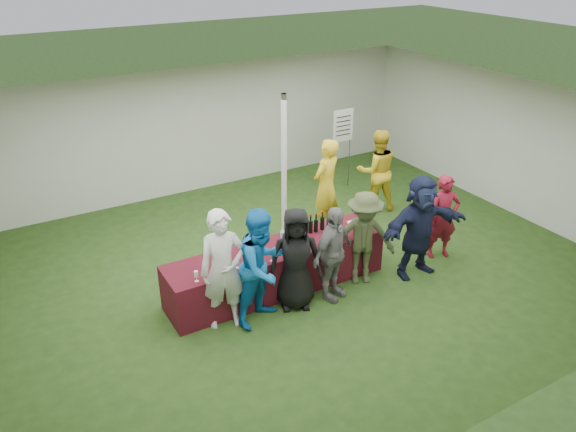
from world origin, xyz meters
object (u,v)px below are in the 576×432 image
customer_1 (262,266)px  customer_6 (443,217)px  customer_0 (223,270)px  customer_5 (419,226)px  staff_back (377,171)px  customer_3 (333,254)px  wine_list_sign (343,132)px  customer_4 (364,238)px  serving_table (277,268)px  dump_bucket (366,225)px  staff_pourer (326,186)px  customer_2 (296,259)px

customer_1 → customer_6: size_ratio=1.18×
customer_0 → customer_5: 3.34m
staff_back → customer_3: size_ratio=1.10×
wine_list_sign → customer_4: bearing=-119.8°
customer_4 → serving_table: bearing=-176.8°
customer_1 → customer_3: 1.18m
dump_bucket → staff_pourer: (0.23, 1.54, 0.07)m
staff_pourer → customer_4: (-0.48, -1.82, -0.12)m
wine_list_sign → customer_1: bearing=-137.8°
customer_2 → customer_3: (0.60, -0.11, -0.04)m
customer_0 → customer_3: size_ratio=1.18×
customer_5 → serving_table: bearing=163.1°
staff_back → customer_6: bearing=104.3°
staff_back → customer_5: (-0.94, -2.31, 0.02)m
serving_table → customer_2: 0.69m
customer_0 → customer_4: 2.40m
staff_pourer → customer_2: size_ratio=1.12×
customer_1 → customer_3: customer_1 is taller
customer_0 → customer_5: bearing=7.9°
staff_pourer → customer_6: staff_pourer is taller
serving_table → customer_3: (0.62, -0.64, 0.40)m
staff_pourer → staff_back: 1.41m
staff_back → customer_1: bearing=49.1°
wine_list_sign → staff_pourer: bearing=-133.3°
serving_table → wine_list_sign: (3.20, 2.82, 0.94)m
staff_back → serving_table: bearing=45.4°
wine_list_sign → customer_1: wine_list_sign is taller
staff_pourer → customer_0: bearing=10.0°
serving_table → customer_5: bearing=-18.6°
customer_5 → staff_back: bearing=69.6°
staff_back → dump_bucket: bearing=67.0°
customer_6 → customer_0: bearing=-162.5°
customer_0 → dump_bucket: bearing=17.9°
serving_table → customer_1: (-0.56, -0.59, 0.52)m
customer_1 → customer_6: (3.55, 0.06, -0.13)m
serving_table → staff_pourer: 2.28m
customer_5 → wine_list_sign: bearing=76.6°
wine_list_sign → customer_5: (-0.97, -3.57, -0.44)m
customer_3 → customer_4: customer_4 is taller
customer_3 → customer_5: customer_5 is taller
dump_bucket → customer_6: size_ratio=0.16×
customer_6 → wine_list_sign: bearing=105.4°
customer_1 → customer_2: bearing=-16.6°
staff_pourer → customer_3: staff_pourer is taller
wine_list_sign → customer_6: bearing=-93.5°
customer_2 → customer_0: bearing=-162.0°
customer_0 → customer_3: bearing=6.4°
customer_3 → serving_table: bearing=113.7°
dump_bucket → customer_6: (1.44, -0.30, -0.08)m
wine_list_sign → staff_back: bearing=-91.2°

